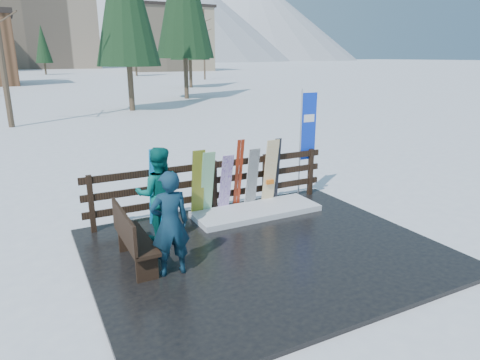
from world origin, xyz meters
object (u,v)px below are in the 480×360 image
snowboard_5 (270,173)px  person_front (170,224)px  snowboard_3 (226,184)px  person_back (159,194)px  snowboard_4 (252,178)px  snowboard_2 (198,184)px  rental_flag (306,131)px  bench (131,236)px  snowboard_1 (207,184)px  snowboard_0 (157,187)px

snowboard_5 → person_front: bearing=-145.7°
snowboard_3 → person_front: 2.86m
person_back → snowboard_5: bearing=-150.1°
snowboard_4 → snowboard_5: bearing=0.0°
snowboard_2 → rental_flag: (2.93, 0.27, 0.86)m
snowboard_4 → bench: bearing=-153.5°
snowboard_1 → rental_flag: 2.88m
bench → snowboard_4: (3.08, 1.54, 0.18)m
bench → rental_flag: bearing=21.0°
snowboard_2 → snowboard_5: size_ratio=0.96×
snowboard_1 → rental_flag: bearing=5.7°
snowboard_3 → rental_flag: 2.49m
snowboard_0 → snowboard_5: bearing=0.0°
snowboard_3 → snowboard_4: snowboard_4 is taller
snowboard_1 → snowboard_4: snowboard_1 is taller
snowboard_1 → snowboard_4: 1.09m
rental_flag → person_back: bearing=-166.4°
snowboard_3 → rental_flag: size_ratio=0.52×
bench → snowboard_4: snowboard_4 is taller
snowboard_0 → snowboard_1: (1.10, 0.00, -0.09)m
snowboard_3 → rental_flag: bearing=6.7°
snowboard_2 → person_back: (-1.05, -0.70, 0.14)m
person_back → snowboard_2: bearing=-130.4°
snowboard_0 → person_back: size_ratio=0.92×
snowboard_1 → snowboard_2: 0.21m
bench → snowboard_3: 2.88m
snowboard_0 → snowboard_4: snowboard_0 is taller
bench → snowboard_5: (3.56, 1.54, 0.26)m
snowboard_5 → person_front: (-3.07, -2.09, 0.07)m
snowboard_3 → snowboard_5: (1.13, 0.00, 0.11)m
rental_flag → snowboard_0: bearing=-176.0°
snowboard_0 → rental_flag: 3.91m
snowboard_0 → snowboard_3: snowboard_0 is taller
bench → snowboard_5: snowboard_5 is taller
snowboard_2 → snowboard_3: snowboard_2 is taller
snowboard_2 → person_back: bearing=-146.4°
snowboard_5 → person_back: bearing=-166.1°
snowboard_1 → snowboard_3: snowboard_1 is taller
snowboard_5 → rental_flag: 1.45m
snowboard_3 → snowboard_5: size_ratio=0.87×
bench → snowboard_1: 2.53m
snowboard_4 → rental_flag: (1.63, 0.27, 0.91)m
snowboard_2 → snowboard_4: snowboard_2 is taller
snowboard_0 → person_back: person_back is taller
rental_flag → person_back: (-3.98, -0.97, -0.72)m
snowboard_4 → person_back: 2.45m
snowboard_0 → person_front: (-0.42, -2.09, 0.04)m
person_back → rental_flag: bearing=-150.4°
snowboard_2 → snowboard_3: bearing=-0.0°
person_front → person_back: person_back is taller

